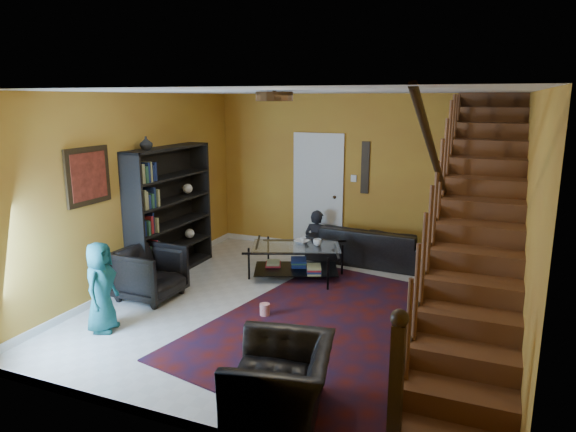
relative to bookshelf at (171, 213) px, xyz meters
name	(u,v)px	position (x,y,z in m)	size (l,w,h in m)	color
floor	(300,308)	(2.40, -0.60, -0.96)	(5.50, 5.50, 0.00)	beige
room	(254,264)	(1.07, 0.73, -0.91)	(5.50, 5.50, 5.50)	gold
staircase	(478,220)	(4.53, -0.60, 0.43)	(0.95, 5.02, 3.18)	brown
bookshelf	(171,213)	(0.00, 0.00, 0.00)	(0.35, 1.80, 2.00)	black
door	(318,194)	(1.70, 2.12, 0.06)	(0.82, 0.05, 2.05)	silver
framed_picture	(88,176)	(-0.17, -1.50, 0.79)	(0.04, 0.74, 0.74)	maroon
wall_hanging	(365,168)	(2.55, 2.13, 0.59)	(0.14, 0.03, 0.90)	black
ceiling_fixture	(274,96)	(2.40, -1.40, 1.78)	(0.40, 0.40, 0.10)	#3F2814
rug	(361,332)	(3.34, -1.01, -0.95)	(3.37, 3.85, 0.02)	#44100C
sofa	(372,245)	(2.82, 1.70, -0.66)	(2.11, 0.83, 0.62)	black
armchair_left	(150,273)	(0.35, -1.04, -0.60)	(0.78, 0.80, 0.73)	black
armchair_right	(280,382)	(3.09, -2.85, -0.64)	(0.99, 0.86, 0.64)	black
person_adult_a	(317,245)	(1.82, 1.75, -0.78)	(0.46, 0.30, 1.26)	black
person_adult_b	(438,261)	(3.90, 1.75, -0.82)	(0.58, 0.45, 1.19)	black
person_child	(101,287)	(0.45, -2.10, -0.42)	(0.54, 0.35, 1.10)	#195D60
coffee_table	(296,259)	(1.91, 0.51, -0.67)	(1.52, 1.22, 0.51)	black
cup_a	(317,242)	(2.21, 0.65, -0.40)	(0.13, 0.13, 0.10)	#999999
cup_b	(303,240)	(1.94, 0.73, -0.41)	(0.10, 0.10, 0.09)	#999999
bowl	(302,242)	(1.94, 0.67, -0.43)	(0.22, 0.22, 0.05)	#999999
vase	(146,143)	(0.00, -0.50, 1.13)	(0.18, 0.18, 0.19)	#999999
popcorn_bucket	(265,309)	(2.08, -1.01, -0.87)	(0.13, 0.13, 0.15)	red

